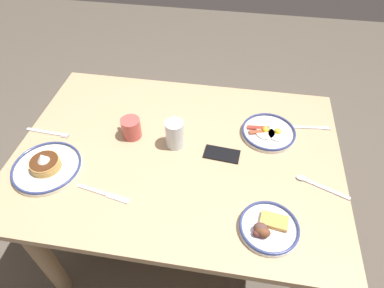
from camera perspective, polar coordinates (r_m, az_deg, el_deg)
name	(u,v)px	position (r m, az deg, el deg)	size (l,w,h in m)	color
ground_plane	(182,238)	(1.97, -1.82, -16.04)	(6.00, 6.00, 0.00)	brown
dining_table	(178,171)	(1.45, -2.38, -4.74)	(1.33, 0.94, 0.74)	tan
plate_near_main	(268,132)	(1.45, 13.16, 2.01)	(0.23, 0.23, 0.04)	silver
plate_center_pancakes	(268,227)	(1.16, 13.06, -13.96)	(0.20, 0.20, 0.05)	silver
plate_far_companion	(46,166)	(1.40, -23.98, -3.57)	(0.27, 0.27, 0.09)	silver
coffee_mug	(131,128)	(1.41, -10.60, 2.84)	(0.10, 0.09, 0.09)	#BF4C47
drinking_glass	(175,135)	(1.34, -3.02, 1.56)	(0.08, 0.08, 0.12)	silver
cell_phone	(222,154)	(1.34, 5.21, -1.77)	(0.14, 0.07, 0.01)	black
fork_near	(48,133)	(1.56, -23.72, 1.84)	(0.20, 0.03, 0.01)	silver
fork_far	(310,128)	(1.54, 19.88, 2.70)	(0.18, 0.04, 0.01)	silver
butter_knife	(103,193)	(1.26, -15.18, -8.27)	(0.21, 0.06, 0.01)	silver
tea_spoon	(315,184)	(1.33, 20.61, -6.51)	(0.19, 0.09, 0.01)	silver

